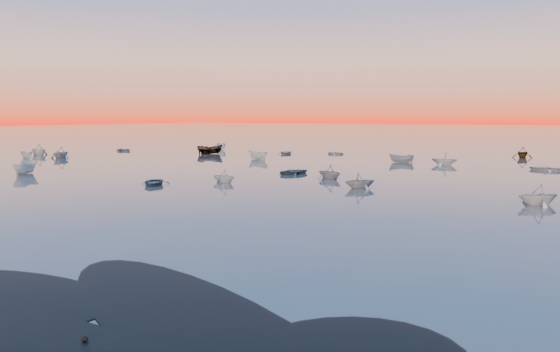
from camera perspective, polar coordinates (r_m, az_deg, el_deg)
The scene contains 3 objects.
ground at distance 117.24m, azimuth 18.36°, elevation 2.72°, with size 600.00×600.00×0.00m, color #675C55.
moored_fleet at distance 71.75m, azimuth 11.21°, elevation 0.80°, with size 124.00×58.00×1.20m, color silver, non-canonical shape.
boat_near_left at distance 54.71m, azimuth -13.08°, elevation -0.95°, with size 3.77×1.57×0.94m, color #324A5F.
Camera 1 is at (21.99, -14.96, 6.81)m, focal length 35.00 mm.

